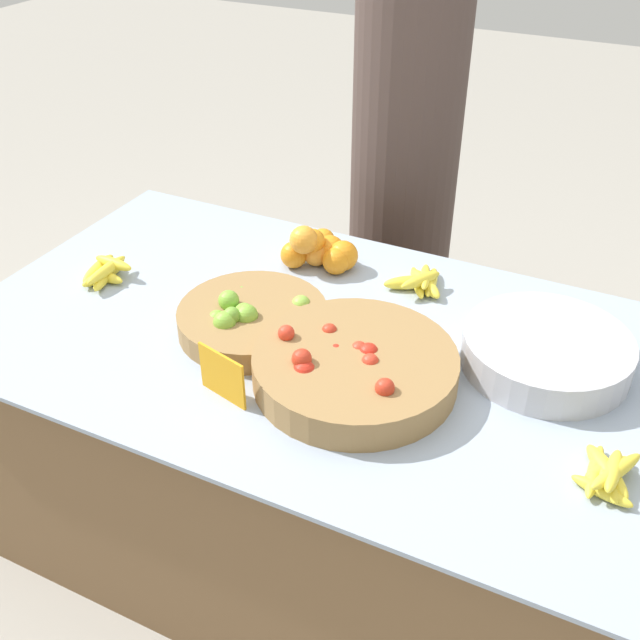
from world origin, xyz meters
name	(u,v)px	position (x,y,z in m)	size (l,w,h in m)	color
ground_plane	(320,529)	(0.00, 0.00, 0.00)	(12.00, 12.00, 0.00)	#A39E93
market_table	(320,442)	(0.00, 0.00, 0.34)	(1.75, 1.00, 0.69)	brown
lime_bowl	(252,319)	(-0.16, -0.04, 0.72)	(0.36, 0.36, 0.10)	olive
tomato_basket	(354,368)	(0.14, -0.12, 0.73)	(0.45, 0.45, 0.10)	olive
orange_pile	(322,250)	(-0.14, 0.31, 0.74)	(0.20, 0.19, 0.13)	orange
metal_bowl	(546,352)	(0.50, 0.12, 0.73)	(0.38, 0.38, 0.08)	#B7B7BF
price_sign	(222,376)	(-0.09, -0.29, 0.75)	(0.13, 0.04, 0.12)	orange
banana_bunch_middle_left	(607,474)	(0.68, -0.18, 0.71)	(0.12, 0.15, 0.05)	yellow
banana_bunch_back_center	(105,272)	(-0.63, -0.01, 0.71)	(0.14, 0.17, 0.05)	yellow
banana_bunch_middle_right	(421,282)	(0.14, 0.31, 0.71)	(0.17, 0.18, 0.06)	yellow
vendor_person	(405,165)	(-0.12, 0.87, 0.78)	(0.35, 0.35, 1.68)	#473833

